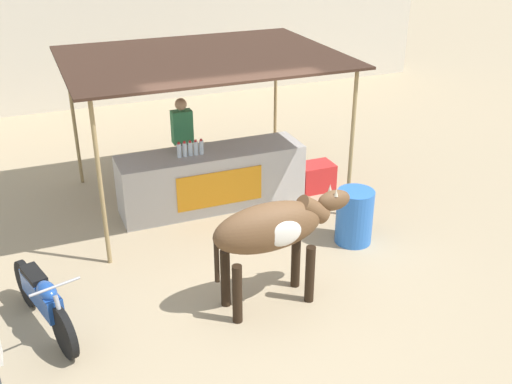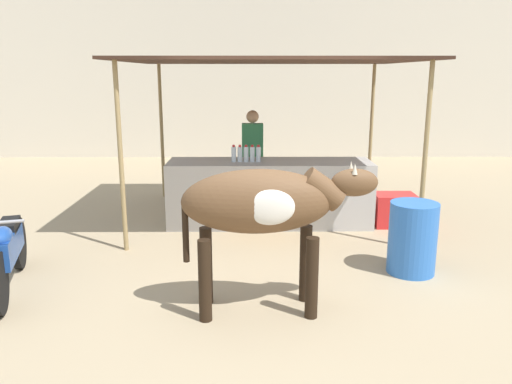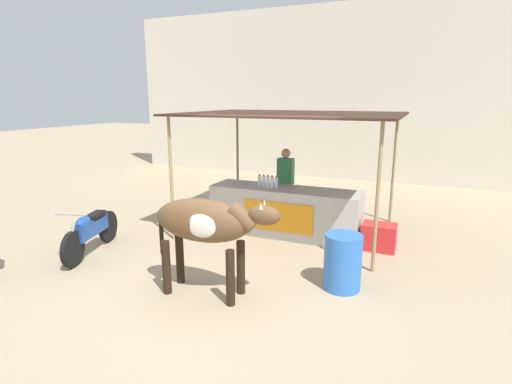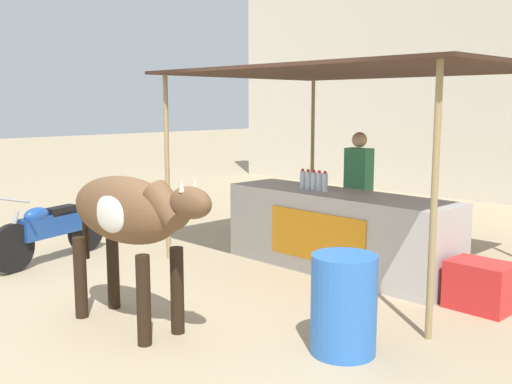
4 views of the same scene
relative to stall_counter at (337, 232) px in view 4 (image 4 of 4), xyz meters
name	(u,v)px [view 4 (image 4 of 4)]	position (x,y,z in m)	size (l,w,h in m)	color
ground_plane	(196,314)	(0.00, -2.20, -0.48)	(60.00, 60.00, 0.00)	tan
stall_counter	(337,232)	(0.00, 0.00, 0.00)	(3.00, 0.82, 0.96)	#B2ADA8
stall_awning	(356,77)	(0.00, 0.30, 1.85)	(4.20, 3.20, 2.42)	#382319
water_bottle_row	(314,181)	(-0.35, -0.05, 0.59)	(0.43, 0.07, 0.25)	silver
vendor_behind_counter	(358,193)	(-0.25, 0.75, 0.37)	(0.34, 0.22, 1.65)	#383842
cooler_box	(480,286)	(1.86, -0.10, -0.24)	(0.60, 0.44, 0.48)	red
water_barrel	(344,304)	(1.55, -1.90, -0.07)	(0.54, 0.54, 0.82)	blue
cow	(129,216)	(-0.15, -2.83, 0.55)	(1.83, 0.60, 1.44)	brown
motorcycle_parked	(50,229)	(-2.81, -2.32, -0.05)	(0.71, 1.75, 0.90)	black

